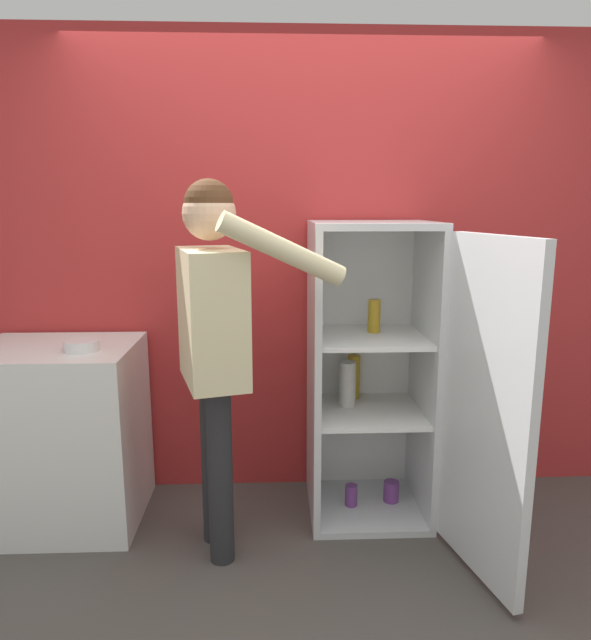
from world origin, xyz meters
TOP-DOWN VIEW (x-y plane):
  - ground_plane at (0.00, 0.00)m, footprint 12.00×12.00m
  - wall_back at (0.00, 0.98)m, footprint 7.00×0.06m
  - refrigerator at (0.41, 0.55)m, footprint 0.80×1.19m
  - person at (-0.44, 0.30)m, footprint 0.77×0.58m
  - counter at (-1.28, 0.61)m, footprint 0.79×0.65m
  - bowl at (-1.10, 0.51)m, footprint 0.17×0.17m

SIDE VIEW (x-z plane):
  - ground_plane at x=0.00m, z-range 0.00..0.00m
  - counter at x=-1.28m, z-range 0.00..0.94m
  - refrigerator at x=0.41m, z-range -0.01..1.55m
  - bowl at x=-1.10m, z-range 0.94..0.99m
  - person at x=-0.44m, z-range 0.24..1.99m
  - wall_back at x=0.00m, z-range 0.00..2.55m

